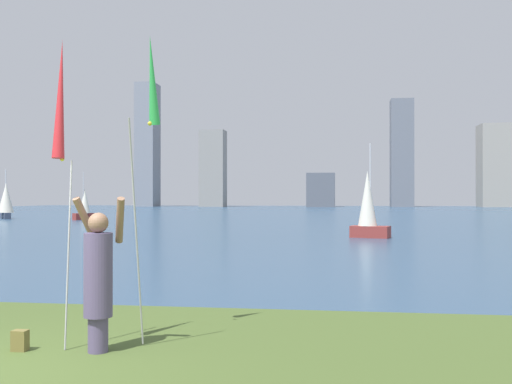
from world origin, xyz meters
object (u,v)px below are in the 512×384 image
(kite_flag_left, at_px, (61,104))
(bag, at_px, (20,340))
(person, at_px, (98,275))
(sailboat_0, at_px, (84,205))
(sailboat_3, at_px, (6,200))
(kite_flag_right, at_px, (152,88))
(sailboat_2, at_px, (368,208))

(kite_flag_left, bearing_deg, bag, 177.17)
(kite_flag_left, relative_size, bag, 15.08)
(person, height_order, kite_flag_left, kite_flag_left)
(sailboat_0, distance_m, sailboat_3, 8.01)
(kite_flag_left, bearing_deg, sailboat_3, 121.36)
(kite_flag_right, xyz_separation_m, sailboat_2, (4.04, 21.65, -2.11))
(kite_flag_right, relative_size, bag, 15.86)
(kite_flag_left, xyz_separation_m, sailboat_0, (-18.12, 41.55, -1.92))
(person, bearing_deg, sailboat_2, 78.35)
(kite_flag_right, bearing_deg, person, -121.88)
(bag, relative_size, sailboat_2, 0.06)
(bag, height_order, sailboat_3, sailboat_3)
(sailboat_0, bearing_deg, sailboat_2, -39.48)
(sailboat_0, bearing_deg, bag, -67.09)
(bag, bearing_deg, kite_flag_right, 29.32)
(kite_flag_right, bearing_deg, sailboat_0, 115.11)
(sailboat_2, bearing_deg, sailboat_0, 140.52)
(kite_flag_left, distance_m, sailboat_3, 50.05)
(person, distance_m, sailboat_2, 22.86)
(sailboat_2, bearing_deg, kite_flag_left, -102.46)
(kite_flag_right, distance_m, sailboat_3, 49.82)
(kite_flag_right, xyz_separation_m, sailboat_0, (-19.06, 40.67, -2.27))
(kite_flag_left, height_order, kite_flag_right, kite_flag_right)
(sailboat_2, bearing_deg, person, -101.38)
(bag, height_order, sailboat_0, sailboat_0)
(sailboat_0, relative_size, sailboat_2, 0.89)
(person, relative_size, kite_flag_right, 0.47)
(bag, bearing_deg, kite_flag_left, -2.83)
(person, bearing_deg, kite_flag_right, 57.85)
(sailboat_0, xyz_separation_m, sailboat_3, (-7.91, 1.17, 0.37))
(kite_flag_left, bearing_deg, kite_flag_right, 42.95)
(sailboat_2, height_order, sailboat_3, sailboat_2)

